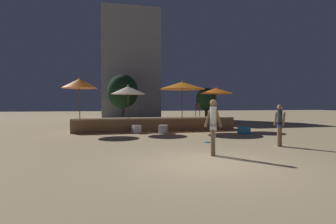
{
  "coord_description": "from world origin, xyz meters",
  "views": [
    {
      "loc": [
        -2.81,
        -6.83,
        1.67
      ],
      "look_at": [
        0.0,
        5.0,
        1.32
      ],
      "focal_mm": 28.0,
      "sensor_mm": 36.0,
      "label": 1
    }
  ],
  "objects_px": {
    "patio_umbrella_2": "(182,86)",
    "person_0": "(213,124)",
    "cube_seat_0": "(163,129)",
    "frisbee_disc": "(207,142)",
    "background_tree_1": "(206,100)",
    "bistro_chair_1": "(198,108)",
    "patio_umbrella_0": "(216,91)",
    "cube_seat_1": "(136,129)",
    "cube_seat_2": "(244,130)",
    "background_tree_0": "(123,91)",
    "person_1": "(280,124)",
    "bistro_chair_0": "(137,109)",
    "patio_umbrella_3": "(79,84)",
    "patio_umbrella_1": "(128,90)"
  },
  "relations": [
    {
      "from": "bistro_chair_1",
      "to": "person_0",
      "type": "bearing_deg",
      "value": 86.18
    },
    {
      "from": "cube_seat_0",
      "to": "frisbee_disc",
      "type": "xyz_separation_m",
      "value": [
        1.06,
        -4.15,
        -0.21
      ]
    },
    {
      "from": "person_0",
      "to": "frisbee_disc",
      "type": "distance_m",
      "value": 3.07
    },
    {
      "from": "cube_seat_1",
      "to": "bistro_chair_0",
      "type": "bearing_deg",
      "value": 82.26
    },
    {
      "from": "patio_umbrella_1",
      "to": "bistro_chair_0",
      "type": "height_order",
      "value": "patio_umbrella_1"
    },
    {
      "from": "patio_umbrella_0",
      "to": "cube_seat_1",
      "type": "xyz_separation_m",
      "value": [
        -5.37,
        -0.88,
        -2.33
      ]
    },
    {
      "from": "patio_umbrella_3",
      "to": "cube_seat_1",
      "type": "height_order",
      "value": "patio_umbrella_3"
    },
    {
      "from": "cube_seat_1",
      "to": "person_0",
      "type": "bearing_deg",
      "value": -76.86
    },
    {
      "from": "patio_umbrella_2",
      "to": "bistro_chair_1",
      "type": "xyz_separation_m",
      "value": [
        1.61,
        1.62,
        -1.45
      ]
    },
    {
      "from": "patio_umbrella_2",
      "to": "person_1",
      "type": "height_order",
      "value": "patio_umbrella_2"
    },
    {
      "from": "patio_umbrella_2",
      "to": "person_0",
      "type": "distance_m",
      "value": 8.06
    },
    {
      "from": "cube_seat_0",
      "to": "frisbee_disc",
      "type": "relative_size",
      "value": 2.47
    },
    {
      "from": "cube_seat_2",
      "to": "frisbee_disc",
      "type": "distance_m",
      "value": 4.24
    },
    {
      "from": "patio_umbrella_0",
      "to": "bistro_chair_0",
      "type": "height_order",
      "value": "patio_umbrella_0"
    },
    {
      "from": "cube_seat_0",
      "to": "background_tree_0",
      "type": "xyz_separation_m",
      "value": [
        -1.48,
        13.48,
        2.83
      ]
    },
    {
      "from": "patio_umbrella_0",
      "to": "patio_umbrella_3",
      "type": "distance_m",
      "value": 8.56
    },
    {
      "from": "cube_seat_1",
      "to": "patio_umbrella_2",
      "type": "bearing_deg",
      "value": 10.24
    },
    {
      "from": "background_tree_1",
      "to": "background_tree_0",
      "type": "bearing_deg",
      "value": 137.86
    },
    {
      "from": "patio_umbrella_3",
      "to": "bistro_chair_1",
      "type": "bearing_deg",
      "value": 10.53
    },
    {
      "from": "patio_umbrella_2",
      "to": "cube_seat_0",
      "type": "height_order",
      "value": "patio_umbrella_2"
    },
    {
      "from": "bistro_chair_1",
      "to": "background_tree_1",
      "type": "height_order",
      "value": "background_tree_1"
    },
    {
      "from": "patio_umbrella_2",
      "to": "patio_umbrella_3",
      "type": "distance_m",
      "value": 6.11
    },
    {
      "from": "bistro_chair_0",
      "to": "background_tree_1",
      "type": "bearing_deg",
      "value": 90.56
    },
    {
      "from": "cube_seat_1",
      "to": "frisbee_disc",
      "type": "height_order",
      "value": "cube_seat_1"
    },
    {
      "from": "cube_seat_0",
      "to": "person_1",
      "type": "height_order",
      "value": "person_1"
    },
    {
      "from": "cube_seat_1",
      "to": "patio_umbrella_0",
      "type": "bearing_deg",
      "value": 9.27
    },
    {
      "from": "background_tree_1",
      "to": "bistro_chair_1",
      "type": "bearing_deg",
      "value": -118.2
    },
    {
      "from": "patio_umbrella_0",
      "to": "frisbee_disc",
      "type": "bearing_deg",
      "value": -117.52
    },
    {
      "from": "cube_seat_1",
      "to": "background_tree_0",
      "type": "relative_size",
      "value": 0.11
    },
    {
      "from": "frisbee_disc",
      "to": "background_tree_1",
      "type": "relative_size",
      "value": 0.08
    },
    {
      "from": "frisbee_disc",
      "to": "background_tree_1",
      "type": "xyz_separation_m",
      "value": [
        4.46,
        11.29,
        2.09
      ]
    },
    {
      "from": "cube_seat_0",
      "to": "patio_umbrella_0",
      "type": "bearing_deg",
      "value": 17.22
    },
    {
      "from": "patio_umbrella_3",
      "to": "bistro_chair_0",
      "type": "height_order",
      "value": "patio_umbrella_3"
    },
    {
      "from": "patio_umbrella_0",
      "to": "person_1",
      "type": "bearing_deg",
      "value": -92.97
    },
    {
      "from": "background_tree_1",
      "to": "patio_umbrella_0",
      "type": "bearing_deg",
      "value": -105.74
    },
    {
      "from": "patio_umbrella_1",
      "to": "patio_umbrella_3",
      "type": "bearing_deg",
      "value": 178.06
    },
    {
      "from": "cube_seat_0",
      "to": "bistro_chair_1",
      "type": "relative_size",
      "value": 0.71
    },
    {
      "from": "patio_umbrella_2",
      "to": "background_tree_1",
      "type": "xyz_separation_m",
      "value": [
        4.12,
        6.3,
        -0.74
      ]
    },
    {
      "from": "patio_umbrella_2",
      "to": "bistro_chair_1",
      "type": "height_order",
      "value": "patio_umbrella_2"
    },
    {
      "from": "patio_umbrella_2",
      "to": "cube_seat_1",
      "type": "height_order",
      "value": "patio_umbrella_2"
    },
    {
      "from": "patio_umbrella_0",
      "to": "background_tree_0",
      "type": "height_order",
      "value": "background_tree_0"
    },
    {
      "from": "patio_umbrella_3",
      "to": "cube_seat_0",
      "type": "height_order",
      "value": "patio_umbrella_3"
    },
    {
      "from": "patio_umbrella_0",
      "to": "person_0",
      "type": "relative_size",
      "value": 1.54
    },
    {
      "from": "patio_umbrella_0",
      "to": "background_tree_1",
      "type": "relative_size",
      "value": 0.9
    },
    {
      "from": "cube_seat_1",
      "to": "frisbee_disc",
      "type": "distance_m",
      "value": 5.16
    },
    {
      "from": "patio_umbrella_0",
      "to": "person_1",
      "type": "distance_m",
      "value": 7.17
    },
    {
      "from": "patio_umbrella_0",
      "to": "background_tree_1",
      "type": "xyz_separation_m",
      "value": [
        1.68,
        5.95,
        -0.46
      ]
    },
    {
      "from": "patio_umbrella_2",
      "to": "person_0",
      "type": "xyz_separation_m",
      "value": [
        -1.23,
        -7.76,
        -1.82
      ]
    },
    {
      "from": "person_0",
      "to": "background_tree_1",
      "type": "relative_size",
      "value": 0.58
    },
    {
      "from": "cube_seat_2",
      "to": "background_tree_0",
      "type": "height_order",
      "value": "background_tree_0"
    }
  ]
}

